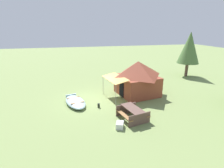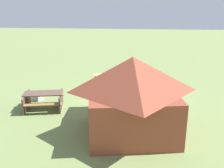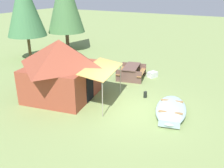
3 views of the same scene
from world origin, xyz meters
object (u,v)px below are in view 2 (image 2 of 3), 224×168
object	(u,v)px
canvas_cabin_tent	(132,95)
cooler_box	(37,97)
beached_rowboat	(119,85)
fuel_can	(97,94)
picnic_table	(44,99)

from	to	relation	value
canvas_cabin_tent	cooler_box	world-z (taller)	canvas_cabin_tent
beached_rowboat	fuel_can	distance (m)	1.86
picnic_table	canvas_cabin_tent	bearing A→B (deg)	155.16
picnic_table	cooler_box	bearing A→B (deg)	-53.38
beached_rowboat	fuel_can	xyz separation A→B (m)	(1.00, 1.57, -0.04)
canvas_cabin_tent	fuel_can	bearing A→B (deg)	-62.88
beached_rowboat	cooler_box	bearing A→B (deg)	30.05
cooler_box	fuel_can	distance (m)	3.00
picnic_table	beached_rowboat	bearing A→B (deg)	-133.71
picnic_table	fuel_can	xyz separation A→B (m)	(-2.16, -1.73, -0.31)
canvas_cabin_tent	cooler_box	xyz separation A→B (m)	(4.75, -2.88, -1.30)
canvas_cabin_tent	cooler_box	distance (m)	5.71
picnic_table	cooler_box	xyz separation A→B (m)	(0.77, -1.03, -0.30)
beached_rowboat	picnic_table	size ratio (longest dim) A/B	1.52
fuel_can	beached_rowboat	bearing A→B (deg)	-122.47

